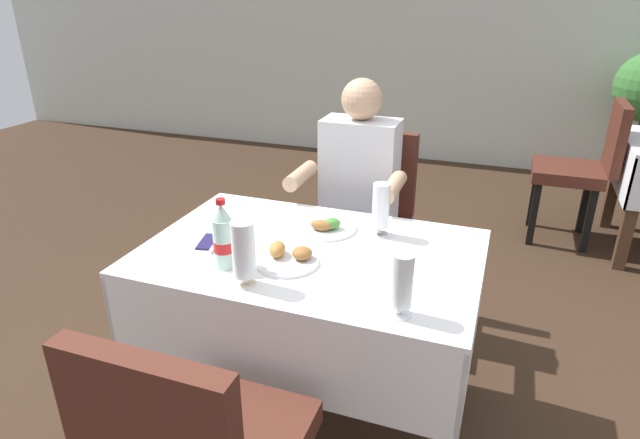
{
  "coord_description": "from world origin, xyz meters",
  "views": [
    {
      "loc": [
        0.48,
        -1.54,
        1.64
      ],
      "look_at": [
        -0.14,
        0.18,
        0.83
      ],
      "focal_mm": 29.94,
      "sensor_mm": 36.0,
      "label": 1
    }
  ],
  "objects": [
    {
      "name": "ground_plane",
      "position": [
        0.0,
        0.0,
        0.0
      ],
      "size": [
        11.0,
        11.0,
        0.0
      ],
      "primitive_type": "plane",
      "color": "#382619"
    },
    {
      "name": "back_wall",
      "position": [
        0.0,
        3.87,
        1.41
      ],
      "size": [
        11.0,
        0.12,
        2.81
      ],
      "primitive_type": "cube",
      "color": "silver",
      "rests_on": "ground"
    },
    {
      "name": "main_dining_table",
      "position": [
        -0.14,
        0.08,
        0.58
      ],
      "size": [
        1.22,
        0.81,
        0.75
      ],
      "color": "white",
      "rests_on": "ground"
    },
    {
      "name": "chair_far_diner_seat",
      "position": [
        -0.14,
        0.88,
        0.55
      ],
      "size": [
        0.44,
        0.5,
        0.97
      ],
      "color": "#4C2319",
      "rests_on": "ground"
    },
    {
      "name": "seated_diner_far",
      "position": [
        -0.17,
        0.77,
        0.71
      ],
      "size": [
        0.5,
        0.46,
        1.26
      ],
      "color": "#282D42",
      "rests_on": "ground"
    },
    {
      "name": "plate_near_camera",
      "position": [
        -0.18,
        -0.03,
        0.77
      ],
      "size": [
        0.22,
        0.22,
        0.06
      ],
      "color": "white",
      "rests_on": "main_dining_table"
    },
    {
      "name": "plate_far_diner",
      "position": [
        -0.15,
        0.26,
        0.77
      ],
      "size": [
        0.24,
        0.24,
        0.06
      ],
      "color": "white",
      "rests_on": "main_dining_table"
    },
    {
      "name": "beer_glass_left",
      "position": [
        0.06,
        0.29,
        0.86
      ],
      "size": [
        0.07,
        0.07,
        0.21
      ],
      "color": "white",
      "rests_on": "main_dining_table"
    },
    {
      "name": "beer_glass_middle",
      "position": [
        -0.25,
        -0.22,
        0.87
      ],
      "size": [
        0.08,
        0.08,
        0.22
      ],
      "color": "white",
      "rests_on": "main_dining_table"
    },
    {
      "name": "beer_glass_right",
      "position": [
        0.25,
        -0.22,
        0.86
      ],
      "size": [
        0.07,
        0.07,
        0.2
      ],
      "color": "white",
      "rests_on": "main_dining_table"
    },
    {
      "name": "cola_bottle_primary",
      "position": [
        -0.37,
        -0.14,
        0.86
      ],
      "size": [
        0.07,
        0.07,
        0.25
      ],
      "color": "silver",
      "rests_on": "main_dining_table"
    },
    {
      "name": "napkin_cutlery_set",
      "position": [
        -0.47,
        0.02,
        0.76
      ],
      "size": [
        0.2,
        0.2,
        0.01
      ],
      "color": "#231E4C",
      "rests_on": "main_dining_table"
    },
    {
      "name": "background_chair_left",
      "position": [
        0.97,
        2.24,
        0.55
      ],
      "size": [
        0.5,
        0.44,
        0.97
      ],
      "color": "#4C2319",
      "rests_on": "ground"
    }
  ]
}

